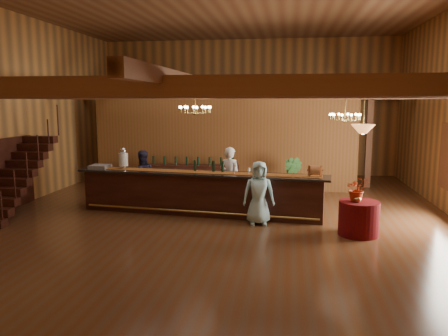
# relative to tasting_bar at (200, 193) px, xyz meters

# --- Properties ---
(floor) EXTENTS (14.00, 14.00, 0.00)m
(floor) POSITION_rel_tasting_bar_xyz_m (0.58, 0.01, -0.58)
(floor) COLOR #50331E
(floor) RESTS_ON ground
(ceiling) EXTENTS (14.00, 14.00, 0.00)m
(ceiling) POSITION_rel_tasting_bar_xyz_m (0.58, 0.01, 4.92)
(ceiling) COLOR brown
(ceiling) RESTS_ON wall_back
(wall_back) EXTENTS (12.00, 0.10, 5.50)m
(wall_back) POSITION_rel_tasting_bar_xyz_m (0.58, 7.01, 2.17)
(wall_back) COLOR #BA7B38
(wall_back) RESTS_ON floor
(wall_front) EXTENTS (12.00, 0.10, 5.50)m
(wall_front) POSITION_rel_tasting_bar_xyz_m (0.58, -6.99, 2.17)
(wall_front) COLOR #BA7B38
(wall_front) RESTS_ON floor
(wall_left) EXTENTS (0.10, 14.00, 5.50)m
(wall_left) POSITION_rel_tasting_bar_xyz_m (-5.42, 0.01, 2.17)
(wall_left) COLOR #BA7B38
(wall_left) RESTS_ON floor
(beam_grid) EXTENTS (11.90, 13.90, 0.39)m
(beam_grid) POSITION_rel_tasting_bar_xyz_m (0.58, 0.52, 2.67)
(beam_grid) COLOR brown
(beam_grid) RESTS_ON wall_left
(support_posts) EXTENTS (9.20, 10.20, 3.20)m
(support_posts) POSITION_rel_tasting_bar_xyz_m (0.58, -0.49, 1.02)
(support_posts) COLOR brown
(support_posts) RESTS_ON floor
(partition_wall) EXTENTS (9.00, 0.18, 3.10)m
(partition_wall) POSITION_rel_tasting_bar_xyz_m (0.08, 3.51, 0.97)
(partition_wall) COLOR brown
(partition_wall) RESTS_ON floor
(staircase) EXTENTS (1.00, 2.80, 2.00)m
(staircase) POSITION_rel_tasting_bar_xyz_m (-4.87, -0.73, 0.42)
(staircase) COLOR #401C13
(staircase) RESTS_ON floor
(backroom_boxes) EXTENTS (4.10, 0.60, 1.10)m
(backroom_boxes) POSITION_rel_tasting_bar_xyz_m (0.29, 5.51, -0.05)
(backroom_boxes) COLOR #401C13
(backroom_boxes) RESTS_ON floor
(tasting_bar) EXTENTS (6.85, 1.53, 1.15)m
(tasting_bar) POSITION_rel_tasting_bar_xyz_m (0.00, 0.00, 0.00)
(tasting_bar) COLOR #401C13
(tasting_bar) RESTS_ON floor
(beverage_dispenser) EXTENTS (0.26, 0.26, 0.60)m
(beverage_dispenser) POSITION_rel_tasting_bar_xyz_m (-2.23, 0.28, 0.84)
(beverage_dispenser) COLOR silver
(beverage_dispenser) RESTS_ON tasting_bar
(glass_rack_tray) EXTENTS (0.50, 0.50, 0.10)m
(glass_rack_tray) POSITION_rel_tasting_bar_xyz_m (-2.91, 0.24, 0.61)
(glass_rack_tray) COLOR gray
(glass_rack_tray) RESTS_ON tasting_bar
(raffle_drum) EXTENTS (0.34, 0.24, 0.30)m
(raffle_drum) POSITION_rel_tasting_bar_xyz_m (2.98, -0.35, 0.73)
(raffle_drum) COLOR #A45D34
(raffle_drum) RESTS_ON tasting_bar
(bar_bottle_0) EXTENTS (0.07, 0.07, 0.30)m
(bar_bottle_0) POSITION_rel_tasting_bar_xyz_m (-0.16, 0.15, 0.71)
(bar_bottle_0) COLOR black
(bar_bottle_0) RESTS_ON tasting_bar
(bar_bottle_1) EXTENTS (0.07, 0.07, 0.30)m
(bar_bottle_1) POSITION_rel_tasting_bar_xyz_m (0.35, 0.10, 0.71)
(bar_bottle_1) COLOR black
(bar_bottle_1) RESTS_ON tasting_bar
(bar_bottle_2) EXTENTS (0.07, 0.07, 0.30)m
(bar_bottle_2) POSITION_rel_tasting_bar_xyz_m (0.60, 0.07, 0.71)
(bar_bottle_2) COLOR black
(bar_bottle_2) RESTS_ON tasting_bar
(backbar_shelf) EXTENTS (3.15, 0.71, 0.88)m
(backbar_shelf) POSITION_rel_tasting_bar_xyz_m (-0.86, 2.98, -0.14)
(backbar_shelf) COLOR #401C13
(backbar_shelf) RESTS_ON floor
(round_table) EXTENTS (0.90, 0.90, 0.78)m
(round_table) POSITION_rel_tasting_bar_xyz_m (3.92, -1.33, -0.19)
(round_table) COLOR #720904
(round_table) RESTS_ON floor
(chandelier_left) EXTENTS (0.80, 0.80, 0.56)m
(chandelier_left) POSITION_rel_tasting_bar_xyz_m (-0.01, -0.47, 2.22)
(chandelier_left) COLOR tan
(chandelier_left) RESTS_ON beam_grid
(chandelier_right) EXTENTS (0.80, 0.80, 0.76)m
(chandelier_right) POSITION_rel_tasting_bar_xyz_m (3.78, 0.71, 2.02)
(chandelier_right) COLOR tan
(chandelier_right) RESTS_ON beam_grid
(pendant_lamp) EXTENTS (0.52, 0.52, 0.90)m
(pendant_lamp) POSITION_rel_tasting_bar_xyz_m (3.92, -1.33, 1.83)
(pendant_lamp) COLOR tan
(pendant_lamp) RESTS_ON beam_grid
(bartender) EXTENTS (0.74, 0.61, 1.74)m
(bartender) POSITION_rel_tasting_bar_xyz_m (0.69, 0.84, 0.29)
(bartender) COLOR white
(bartender) RESTS_ON floor
(staff_second) EXTENTS (0.98, 0.93, 1.60)m
(staff_second) POSITION_rel_tasting_bar_xyz_m (-1.89, 0.82, 0.22)
(staff_second) COLOR #211F37
(staff_second) RESTS_ON floor
(guest) EXTENTS (0.82, 0.59, 1.57)m
(guest) POSITION_rel_tasting_bar_xyz_m (1.63, -0.77, 0.21)
(guest) COLOR #AEE9F2
(guest) RESTS_ON floor
(floor_plant) EXTENTS (0.84, 0.76, 1.26)m
(floor_plant) POSITION_rel_tasting_bar_xyz_m (2.41, 2.76, 0.05)
(floor_plant) COLOR #356F30
(floor_plant) RESTS_ON floor
(table_flowers) EXTENTS (0.55, 0.49, 0.56)m
(table_flowers) POSITION_rel_tasting_bar_xyz_m (3.86, -1.31, 0.48)
(table_flowers) COLOR #A82F0F
(table_flowers) RESTS_ON round_table
(table_vase) EXTENTS (0.18, 0.18, 0.29)m
(table_vase) POSITION_rel_tasting_bar_xyz_m (3.86, -1.42, 0.35)
(table_vase) COLOR tan
(table_vase) RESTS_ON round_table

